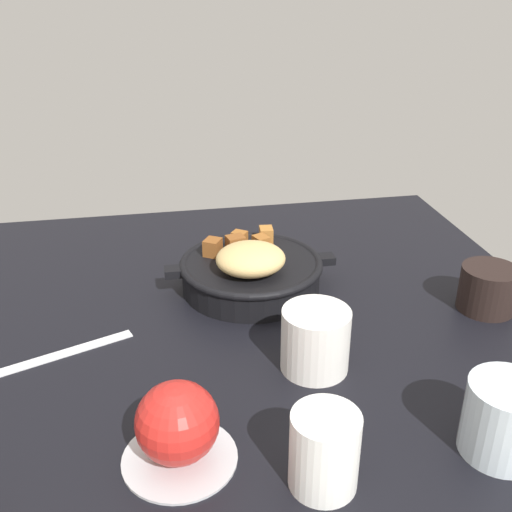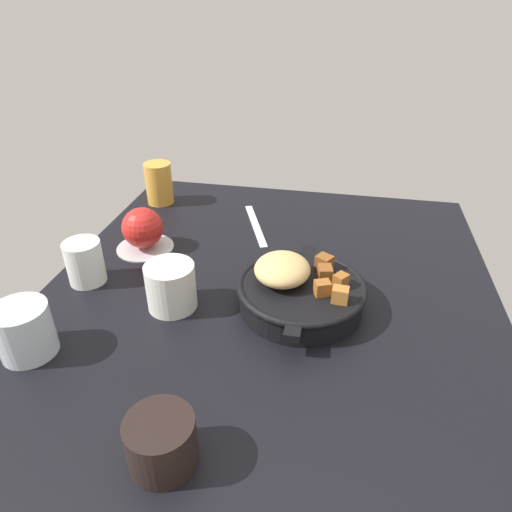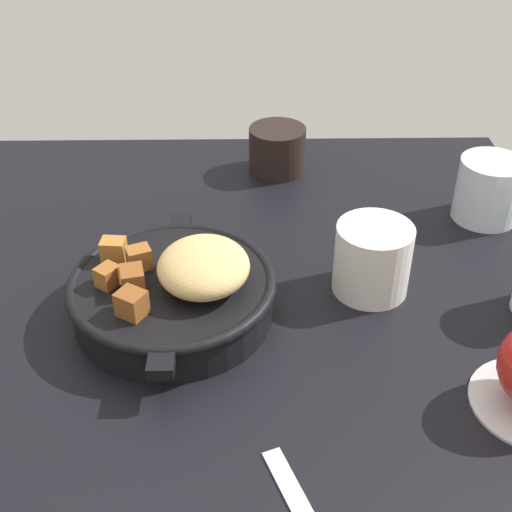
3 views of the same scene
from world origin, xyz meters
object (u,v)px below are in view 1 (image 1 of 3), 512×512
Objects in this scene: ceramic_mug_white at (315,340)px; water_glass_short at (505,419)px; cast_iron_skillet at (251,270)px; coffee_mug_dark at (488,289)px; butter_knife at (54,356)px; red_apple at (177,422)px; white_creamer_pitcher at (324,451)px.

ceramic_mug_white is 22.20cm from water_glass_short.
cast_iron_skillet is 3.23× the size of coffee_mug_dark.
water_glass_short is (-45.86, 24.71, 3.79)cm from butter_knife.
red_apple is 14.15cm from white_creamer_pitcher.
white_creamer_pitcher is (-13.05, 5.44, -0.71)cm from red_apple.
cast_iron_skillet reaches higher than coffee_mug_dark.
cast_iron_skillet is 41.86cm from water_glass_short.
white_creamer_pitcher is at bearing 90.08° from cast_iron_skillet.
red_apple reaches higher than cast_iron_skillet.
white_creamer_pitcher is (-0.06, 38.35, 0.73)cm from cast_iron_skillet.
white_creamer_pitcher is 1.00× the size of coffee_mug_dark.
cast_iron_skillet is 38.35cm from white_creamer_pitcher.
coffee_mug_dark is (-31.73, 11.66, -0.05)cm from cast_iron_skillet.
water_glass_short is at bearing 130.52° from butter_knife.
cast_iron_skillet is at bearing -176.05° from butter_knife.
white_creamer_pitcher is at bearing 157.36° from red_apple.
white_creamer_pitcher reaches higher than coffee_mug_dark.
cast_iron_skillet is at bearing -20.18° from coffee_mug_dark.
butter_knife is (27.18, 12.74, -3.07)cm from cast_iron_skillet.
water_glass_short is at bearing -177.25° from white_creamer_pitcher.
coffee_mug_dark is at bearing 159.82° from cast_iron_skillet.
water_glass_short is 1.02× the size of coffee_mug_dark.
red_apple is at bearing 25.41° from coffee_mug_dark.
ceramic_mug_white is at bearing 101.30° from cast_iron_skillet.
red_apple reaches higher than white_creamer_pitcher.
butter_knife is at bearing 1.05° from coffee_mug_dark.
ceramic_mug_white is 1.03× the size of white_creamer_pitcher.
butter_knife is 2.44× the size of ceramic_mug_white.
coffee_mug_dark is (-31.67, -26.69, -0.78)cm from white_creamer_pitcher.
cast_iron_skillet is 1.28× the size of butter_knife.
white_creamer_pitcher is at bearing 2.75° from water_glass_short.
butter_knife is at bearing -28.31° from water_glass_short.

